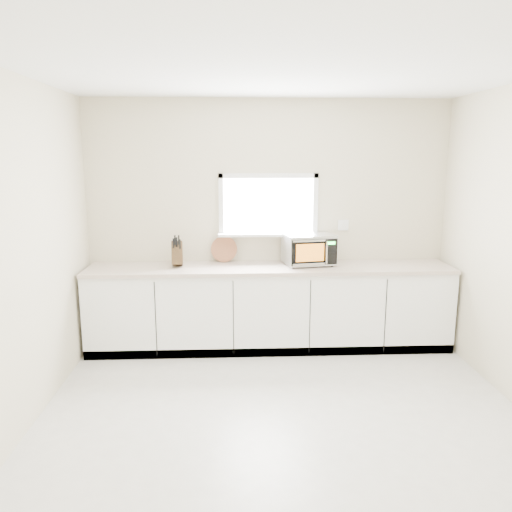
{
  "coord_description": "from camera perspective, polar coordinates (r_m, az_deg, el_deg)",
  "views": [
    {
      "loc": [
        -0.4,
        -3.54,
        2.11
      ],
      "look_at": [
        -0.16,
        1.55,
        1.06
      ],
      "focal_mm": 35.0,
      "sensor_mm": 36.0,
      "label": 1
    }
  ],
  "objects": [
    {
      "name": "back_wall",
      "position": [
        5.6,
        1.41,
        3.94
      ],
      "size": [
        4.0,
        0.17,
        2.7
      ],
      "color": "beige",
      "rests_on": "ground"
    },
    {
      "name": "countertop",
      "position": [
        5.38,
        1.61,
        -1.39
      ],
      "size": [
        3.92,
        0.64,
        0.04
      ],
      "primitive_type": "cube",
      "color": "beige",
      "rests_on": "cabinets"
    },
    {
      "name": "microwave",
      "position": [
        5.47,
        6.05,
        0.85
      ],
      "size": [
        0.58,
        0.49,
        0.34
      ],
      "rotation": [
        0.0,
        0.0,
        0.17
      ],
      "color": "black",
      "rests_on": "countertop"
    },
    {
      "name": "cutting_board",
      "position": [
        5.58,
        -3.68,
        0.79
      ],
      "size": [
        0.29,
        0.07,
        0.29
      ],
      "primitive_type": "cylinder",
      "rotation": [
        1.4,
        0.0,
        0.0
      ],
      "color": "#985E3B",
      "rests_on": "countertop"
    },
    {
      "name": "coffee_grinder",
      "position": [
        5.47,
        5.69,
        0.23
      ],
      "size": [
        0.15,
        0.15,
        0.23
      ],
      "rotation": [
        0.0,
        0.0,
        -0.15
      ],
      "color": "#BBBDC3",
      "rests_on": "countertop"
    },
    {
      "name": "cabinets",
      "position": [
        5.51,
        1.57,
        -6.03
      ],
      "size": [
        3.92,
        0.6,
        0.88
      ],
      "primitive_type": "cube",
      "color": "white",
      "rests_on": "ground"
    },
    {
      "name": "knife_block",
      "position": [
        5.41,
        -8.99,
        0.37
      ],
      "size": [
        0.13,
        0.25,
        0.35
      ],
      "rotation": [
        0.0,
        0.0,
        0.07
      ],
      "color": "#48321A",
      "rests_on": "countertop"
    },
    {
      "name": "ground",
      "position": [
        4.14,
        3.37,
        -19.05
      ],
      "size": [
        4.0,
        4.0,
        0.0
      ],
      "primitive_type": "plane",
      "color": "beige",
      "rests_on": "ground"
    }
  ]
}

